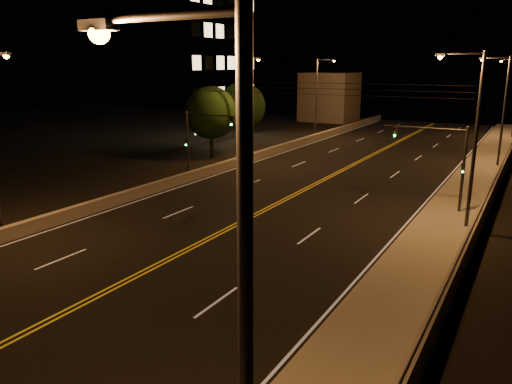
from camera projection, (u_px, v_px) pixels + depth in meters
The scene contains 19 objects.
road at pixel (244, 221), 29.79m from camera, with size 18.00×120.00×0.02m, color black.
sidewalk at pixel (431, 251), 24.57m from camera, with size 3.60×120.00×0.30m, color gray.
curb at pixel (393, 246), 25.49m from camera, with size 0.14×120.00×0.15m, color gray.
parapet_wall at pixel (468, 245), 23.62m from camera, with size 0.30×120.00×1.00m, color gray.
jersey_barrier at pixel (129, 196), 34.08m from camera, with size 0.45×120.00×0.78m, color gray.
distant_building_left at pixel (330, 97), 81.97m from camera, with size 8.00×8.00×7.78m, color slate.
parapet_rail at pixel (469, 234), 23.49m from camera, with size 0.06×0.06×120.00m, color black.
lane_markings at pixel (243, 221), 29.73m from camera, with size 17.32×116.00×0.00m.
streetlight_0 at pixel (229, 339), 6.50m from camera, with size 2.55×0.28×9.80m.
streetlight_1 at pixel (471, 131), 26.76m from camera, with size 2.55×0.28×9.80m.
streetlight_2 at pixel (501, 105), 43.65m from camera, with size 2.55×0.28×9.80m.
streetlight_5 at pixel (240, 103), 46.59m from camera, with size 2.55×0.28×9.80m.
streetlight_6 at pixel (318, 93), 62.36m from camera, with size 2.55×0.28×9.80m.
traffic_signal_right at pixel (446, 158), 30.51m from camera, with size 5.11×0.31×5.49m.
traffic_signal_left at pixel (198, 137), 39.47m from camera, with size 5.11×0.31×5.49m.
overhead_wires at pixel (311, 88), 35.95m from camera, with size 22.00×0.03×0.83m.
building_tower at pixel (149, 20), 65.41m from camera, with size 24.00×15.00×30.63m.
tree_0 at pixel (211, 113), 49.20m from camera, with size 5.20×5.20×7.05m.
tree_1 at pixel (242, 106), 55.93m from camera, with size 5.28×5.28×7.15m.
Camera 1 is at (14.73, -4.32, 9.09)m, focal length 35.00 mm.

